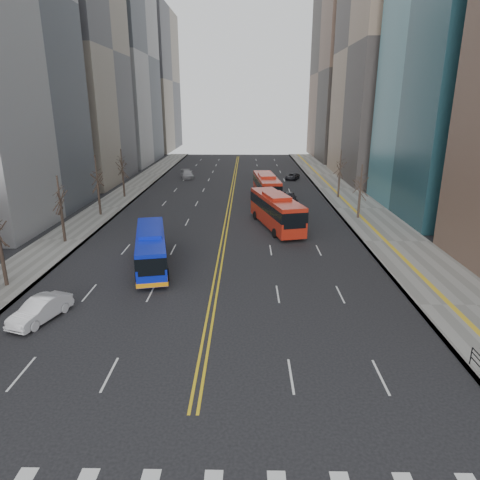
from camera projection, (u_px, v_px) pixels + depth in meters
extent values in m
cube|color=slate|center=(360.00, 209.00, 57.05)|extent=(7.00, 130.00, 0.15)
cube|color=slate|center=(107.00, 208.00, 57.57)|extent=(5.00, 130.00, 0.15)
cube|color=gold|center=(230.00, 194.00, 66.87)|extent=(0.15, 100.00, 0.01)
cube|color=gold|center=(233.00, 194.00, 66.86)|extent=(0.15, 100.00, 0.01)
cube|color=gray|center=(47.00, 50.00, 71.16)|extent=(22.00, 22.00, 44.00)
cube|color=#939396|center=(104.00, 55.00, 96.27)|extent=(20.00, 26.00, 48.00)
cube|color=gray|center=(405.00, 47.00, 74.69)|extent=(20.00, 26.00, 46.00)
cube|color=gray|center=(143.00, 81.00, 127.96)|extent=(18.00, 30.00, 40.00)
cube|color=brown|center=(355.00, 72.00, 105.81)|extent=(18.00, 30.00, 42.00)
cylinder|color=black|center=(471.00, 356.00, 22.62)|extent=(0.06, 0.06, 1.00)
cylinder|color=#32261E|center=(3.00, 263.00, 32.22)|extent=(0.28, 0.28, 3.90)
cylinder|color=#32261E|center=(63.00, 225.00, 42.74)|extent=(0.28, 0.28, 3.60)
cylinder|color=#32261E|center=(99.00, 200.00, 53.17)|extent=(0.28, 0.28, 4.00)
cylinder|color=#32261E|center=(124.00, 185.00, 63.68)|extent=(0.28, 0.28, 3.80)
cylinder|color=#32261E|center=(359.00, 205.00, 51.80)|extent=(0.28, 0.28, 3.50)
cylinder|color=#32261E|center=(339.00, 186.00, 63.20)|extent=(0.28, 0.28, 3.75)
cube|color=#0C1EB9|center=(151.00, 248.00, 36.50)|extent=(4.60, 11.27, 2.59)
cube|color=black|center=(151.00, 242.00, 36.34)|extent=(4.66, 11.30, 0.94)
cube|color=#0C1EB9|center=(150.00, 232.00, 36.08)|extent=(2.62, 4.17, 0.40)
cube|color=orange|center=(152.00, 260.00, 36.83)|extent=(4.66, 11.30, 0.35)
cylinder|color=black|center=(137.00, 277.00, 33.33)|extent=(0.51, 1.04, 1.00)
cylinder|color=black|center=(167.00, 275.00, 33.76)|extent=(0.51, 1.04, 1.00)
cylinder|color=black|center=(139.00, 249.00, 39.93)|extent=(0.51, 1.04, 1.00)
cylinder|color=black|center=(164.00, 247.00, 40.36)|extent=(0.51, 1.04, 1.00)
cube|color=#AA2112|center=(276.00, 211.00, 48.15)|extent=(5.63, 12.37, 3.16)
cube|color=black|center=(276.00, 205.00, 47.97)|extent=(5.69, 12.40, 1.12)
cube|color=#AA2112|center=(277.00, 196.00, 47.64)|extent=(3.17, 4.63, 0.40)
cylinder|color=black|center=(275.00, 233.00, 44.70)|extent=(0.54, 1.04, 1.00)
cylinder|color=black|center=(299.00, 231.00, 45.30)|extent=(0.54, 1.04, 1.00)
cylinder|color=black|center=(255.00, 215.00, 51.86)|extent=(0.54, 1.04, 1.00)
cylinder|color=black|center=(277.00, 214.00, 52.46)|extent=(0.54, 1.04, 1.00)
cube|color=#AA2112|center=(266.00, 187.00, 62.27)|extent=(3.70, 11.97, 3.08)
cube|color=black|center=(267.00, 183.00, 62.09)|extent=(3.76, 11.99, 1.10)
cube|color=#AA2112|center=(267.00, 176.00, 61.77)|extent=(2.49, 4.29, 0.40)
cylinder|color=black|center=(260.00, 202.00, 59.02)|extent=(0.39, 1.02, 1.00)
cylinder|color=black|center=(279.00, 202.00, 59.20)|extent=(0.39, 1.02, 1.00)
cylinder|color=black|center=(255.00, 191.00, 66.18)|extent=(0.39, 1.02, 1.00)
cylinder|color=black|center=(272.00, 191.00, 66.37)|extent=(0.39, 1.02, 1.00)
imported|color=silver|center=(40.00, 310.00, 27.50)|extent=(2.91, 4.75, 1.48)
imported|color=black|center=(290.00, 197.00, 60.67)|extent=(2.02, 4.54, 1.52)
imported|color=gray|center=(187.00, 174.00, 80.89)|extent=(3.24, 5.45, 1.48)
imported|color=black|center=(292.00, 176.00, 79.43)|extent=(3.27, 4.54, 1.15)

